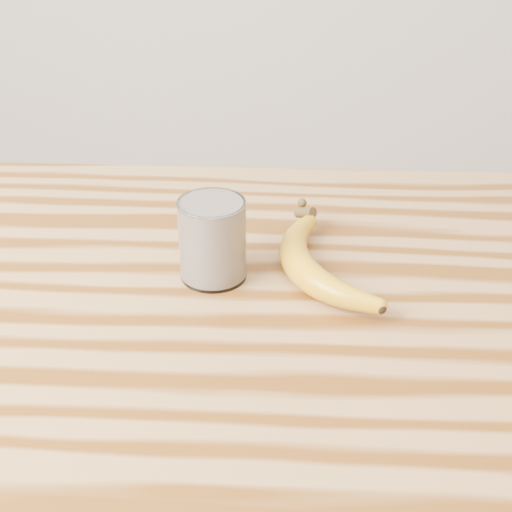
# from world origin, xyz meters

# --- Properties ---
(table) EXTENTS (1.20, 0.80, 0.90)m
(table) POSITION_xyz_m (0.00, 0.00, 0.77)
(table) COLOR #9D7141
(table) RESTS_ON ground
(smoothie_glass) EXTENTS (0.08, 0.08, 0.10)m
(smoothie_glass) POSITION_xyz_m (-0.04, 0.08, 0.95)
(smoothie_glass) COLOR white
(smoothie_glass) RESTS_ON table
(banana) EXTENTS (0.21, 0.32, 0.04)m
(banana) POSITION_xyz_m (0.06, 0.08, 0.92)
(banana) COLOR #C98F12
(banana) RESTS_ON table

